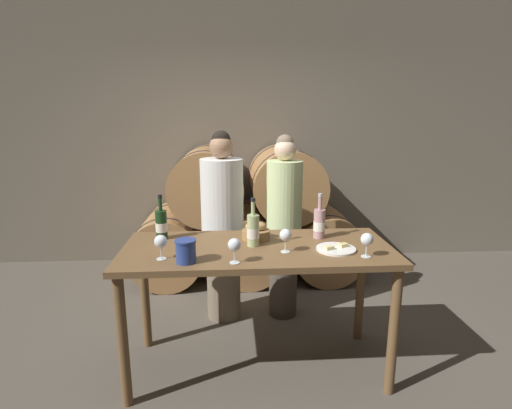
% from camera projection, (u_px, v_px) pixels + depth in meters
% --- Properties ---
extents(ground_plane, '(10.00, 10.00, 0.00)m').
position_uv_depth(ground_plane, '(257.00, 366.00, 2.83)').
color(ground_plane, '#564F44').
extents(stone_wall_back, '(10.00, 0.12, 3.20)m').
position_uv_depth(stone_wall_back, '(244.00, 126.00, 4.65)').
color(stone_wall_back, '#706656').
rests_on(stone_wall_back, ground_plane).
extents(barrel_stack, '(2.39, 0.95, 1.41)m').
position_uv_depth(barrel_stack, '(247.00, 219.00, 4.29)').
color(barrel_stack, '#9E7042').
rests_on(barrel_stack, ground_plane).
extents(tasting_table, '(1.77, 0.76, 0.89)m').
position_uv_depth(tasting_table, '(258.00, 263.00, 2.65)').
color(tasting_table, brown).
rests_on(tasting_table, ground_plane).
extents(person_left, '(0.35, 0.35, 1.61)m').
position_uv_depth(person_left, '(223.00, 227.00, 3.35)').
color(person_left, '#756651').
rests_on(person_left, ground_plane).
extents(person_right, '(0.30, 0.30, 1.58)m').
position_uv_depth(person_right, '(284.00, 226.00, 3.39)').
color(person_right, '#4C4238').
rests_on(person_right, ground_plane).
extents(wine_bottle_red, '(0.08, 0.08, 0.31)m').
position_uv_depth(wine_bottle_red, '(161.00, 224.00, 2.77)').
color(wine_bottle_red, '#193819').
rests_on(wine_bottle_red, tasting_table).
extents(wine_bottle_white, '(0.08, 0.08, 0.32)m').
position_uv_depth(wine_bottle_white, '(253.00, 230.00, 2.62)').
color(wine_bottle_white, '#ADBC7F').
rests_on(wine_bottle_white, tasting_table).
extents(wine_bottle_rose, '(0.08, 0.08, 0.32)m').
position_uv_depth(wine_bottle_rose, '(319.00, 223.00, 2.79)').
color(wine_bottle_rose, '#BC8E93').
rests_on(wine_bottle_rose, tasting_table).
extents(blue_crock, '(0.13, 0.13, 0.14)m').
position_uv_depth(blue_crock, '(186.00, 250.00, 2.33)').
color(blue_crock, navy).
rests_on(blue_crock, tasting_table).
extents(bread_basket, '(0.19, 0.19, 0.12)m').
position_uv_depth(bread_basket, '(255.00, 232.00, 2.78)').
color(bread_basket, olive).
rests_on(bread_basket, tasting_table).
extents(cheese_plate, '(0.25, 0.25, 0.04)m').
position_uv_depth(cheese_plate, '(336.00, 249.00, 2.56)').
color(cheese_plate, white).
rests_on(cheese_plate, tasting_table).
extents(wine_glass_far_left, '(0.08, 0.08, 0.15)m').
position_uv_depth(wine_glass_far_left, '(161.00, 242.00, 2.38)').
color(wine_glass_far_left, white).
rests_on(wine_glass_far_left, tasting_table).
extents(wine_glass_left, '(0.08, 0.08, 0.15)m').
position_uv_depth(wine_glass_left, '(234.00, 245.00, 2.32)').
color(wine_glass_left, white).
rests_on(wine_glass_left, tasting_table).
extents(wine_glass_center, '(0.08, 0.08, 0.15)m').
position_uv_depth(wine_glass_center, '(286.00, 236.00, 2.50)').
color(wine_glass_center, white).
rests_on(wine_glass_center, tasting_table).
extents(wine_glass_right, '(0.08, 0.08, 0.15)m').
position_uv_depth(wine_glass_right, '(367.00, 240.00, 2.42)').
color(wine_glass_right, white).
rests_on(wine_glass_right, tasting_table).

